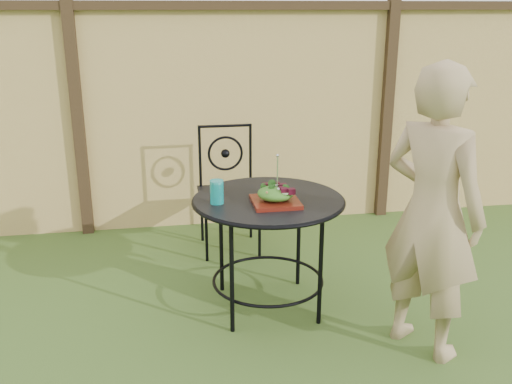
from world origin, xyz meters
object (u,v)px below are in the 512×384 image
at_px(patio_chair, 228,185).
at_px(diner, 432,213).
at_px(patio_table, 268,220).
at_px(salad_plate, 275,202).

height_order(patio_chair, diner, diner).
bearing_deg(patio_chair, patio_table, -83.26).
xyz_separation_m(patio_chair, salad_plate, (0.14, -1.11, 0.23)).
xyz_separation_m(patio_chair, diner, (0.87, -1.58, 0.29)).
relative_size(patio_table, salad_plate, 3.42).
bearing_deg(salad_plate, diner, -32.92).
relative_size(diner, salad_plate, 5.85).
bearing_deg(patio_table, salad_plate, -79.70).
distance_m(patio_table, patio_chair, 1.01).
xyz_separation_m(diner, salad_plate, (-0.74, 0.48, -0.05)).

